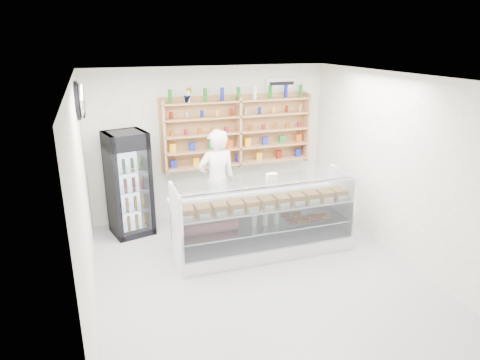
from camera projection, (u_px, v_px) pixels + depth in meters
name	position (u px, v px, depth m)	size (l,w,h in m)	color
room	(259.00, 183.00, 5.79)	(5.00, 5.00, 5.00)	#A6A6AB
display_counter	(263.00, 232.00, 6.80)	(2.82, 0.84, 1.23)	white
shop_worker	(217.00, 182.00, 7.34)	(0.67, 0.44, 1.84)	white
drinks_cooler	(129.00, 184.00, 7.28)	(0.78, 0.77, 1.81)	black
wall_shelving	(239.00, 132.00, 7.98)	(2.84, 0.28, 1.33)	#B47955
potted_plant	(188.00, 95.00, 7.46)	(0.14, 0.12, 0.26)	#1E6626
security_mirror	(81.00, 101.00, 5.87)	(0.15, 0.50, 0.50)	silver
wall_sign	(281.00, 83.00, 8.10)	(0.62, 0.03, 0.20)	white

